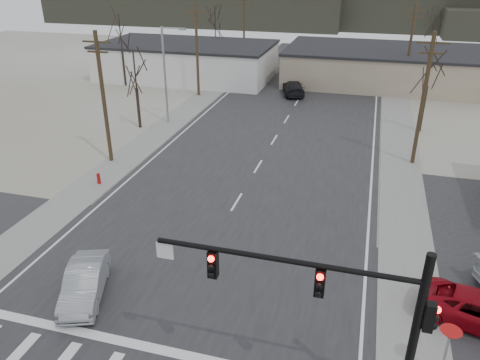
# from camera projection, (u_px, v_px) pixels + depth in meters

# --- Properties ---
(ground) EXTENTS (140.00, 140.00, 0.00)m
(ground) POSITION_uv_depth(u_px,v_px,m) (193.00, 274.00, 23.95)
(ground) COLOR #B9B9B4
(ground) RESTS_ON ground
(main_road) EXTENTS (18.00, 110.00, 0.05)m
(main_road) POSITION_uv_depth(u_px,v_px,m) (261.00, 162.00, 36.95)
(main_road) COLOR #232326
(main_road) RESTS_ON ground
(cross_road) EXTENTS (90.00, 10.00, 0.04)m
(cross_road) POSITION_uv_depth(u_px,v_px,m) (193.00, 274.00, 23.94)
(cross_road) COLOR #232326
(cross_road) RESTS_ON ground
(sidewalk_left) EXTENTS (3.00, 90.00, 0.06)m
(sidewalk_left) POSITION_uv_depth(u_px,v_px,m) (164.00, 129.00, 43.87)
(sidewalk_left) COLOR gray
(sidewalk_left) RESTS_ON ground
(sidewalk_right) EXTENTS (3.00, 90.00, 0.06)m
(sidewalk_right) POSITION_uv_depth(u_px,v_px,m) (399.00, 152.00, 38.71)
(sidewalk_right) COLOR gray
(sidewalk_right) RESTS_ON ground
(traffic_signal_mast) EXTENTS (8.95, 0.43, 7.20)m
(traffic_signal_mast) POSITION_uv_depth(u_px,v_px,m) (353.00, 312.00, 14.62)
(traffic_signal_mast) COLOR black
(traffic_signal_mast) RESTS_ON ground
(fire_hydrant) EXTENTS (0.24, 0.24, 0.87)m
(fire_hydrant) POSITION_uv_depth(u_px,v_px,m) (99.00, 178.00, 33.18)
(fire_hydrant) COLOR #A50C0C
(fire_hydrant) RESTS_ON ground
(yield_sign) EXTENTS (0.80, 0.80, 2.35)m
(yield_sign) POSITION_uv_depth(u_px,v_px,m) (450.00, 337.00, 17.22)
(yield_sign) COLOR gray
(yield_sign) RESTS_ON ground
(building_left_far) EXTENTS (22.30, 12.30, 4.50)m
(building_left_far) POSITION_uv_depth(u_px,v_px,m) (187.00, 60.00, 61.57)
(building_left_far) COLOR silver
(building_left_far) RESTS_ON ground
(building_right_far) EXTENTS (26.30, 14.30, 4.30)m
(building_right_far) POSITION_uv_depth(u_px,v_px,m) (392.00, 66.00, 58.75)
(building_right_far) COLOR tan
(building_right_far) RESTS_ON ground
(upole_left_b) EXTENTS (2.20, 0.30, 10.00)m
(upole_left_b) POSITION_uv_depth(u_px,v_px,m) (103.00, 97.00, 34.90)
(upole_left_b) COLOR #40311E
(upole_left_b) RESTS_ON ground
(upole_left_c) EXTENTS (2.20, 0.30, 10.00)m
(upole_left_c) POSITION_uv_depth(u_px,v_px,m) (197.00, 50.00, 52.25)
(upole_left_c) COLOR #40311E
(upole_left_c) RESTS_ON ground
(upole_left_d) EXTENTS (2.20, 0.30, 10.00)m
(upole_left_d) POSITION_uv_depth(u_px,v_px,m) (244.00, 26.00, 69.60)
(upole_left_d) COLOR #40311E
(upole_left_d) RESTS_ON ground
(upole_right_a) EXTENTS (2.20, 0.30, 10.00)m
(upole_right_a) POSITION_uv_depth(u_px,v_px,m) (423.00, 98.00, 34.50)
(upole_right_a) COLOR #40311E
(upole_right_a) RESTS_ON ground
(upole_right_b) EXTENTS (2.20, 0.30, 10.00)m
(upole_right_b) POSITION_uv_depth(u_px,v_px,m) (410.00, 47.00, 53.59)
(upole_right_b) COLOR #40311E
(upole_right_b) RESTS_ON ground
(streetlight_main) EXTENTS (2.40, 0.25, 9.00)m
(streetlight_main) POSITION_uv_depth(u_px,v_px,m) (167.00, 70.00, 43.46)
(streetlight_main) COLOR gray
(streetlight_main) RESTS_ON ground
(tree_left_near) EXTENTS (3.30, 3.30, 7.35)m
(tree_left_near) POSITION_uv_depth(u_px,v_px,m) (135.00, 72.00, 42.20)
(tree_left_near) COLOR #2D221B
(tree_left_near) RESTS_ON ground
(tree_right_mid) EXTENTS (3.74, 3.74, 8.33)m
(tree_right_mid) POSITION_uv_depth(u_px,v_px,m) (430.00, 67.00, 40.89)
(tree_right_mid) COLOR #2D221B
(tree_right_mid) RESTS_ON ground
(tree_left_far) EXTENTS (3.96, 3.96, 8.82)m
(tree_left_far) POSITION_uv_depth(u_px,v_px,m) (215.00, 23.00, 64.54)
(tree_left_far) COLOR #2D221B
(tree_left_far) RESTS_ON ground
(tree_right_far) EXTENTS (3.52, 3.52, 7.84)m
(tree_right_far) POSITION_uv_depth(u_px,v_px,m) (433.00, 31.00, 62.99)
(tree_right_far) COLOR #2D221B
(tree_right_far) RESTS_ON ground
(tree_left_mid) EXTENTS (3.96, 3.96, 8.82)m
(tree_left_mid) POSITION_uv_depth(u_px,v_px,m) (120.00, 33.00, 56.08)
(tree_left_mid) COLOR #2D221B
(tree_left_mid) RESTS_ON ground
(hill_left) EXTENTS (70.00, 18.00, 7.00)m
(hill_left) POSITION_uv_depth(u_px,v_px,m) (193.00, 8.00, 110.77)
(hill_left) COLOR #333026
(hill_left) RESTS_ON ground
(hill_center) EXTENTS (80.00, 18.00, 9.00)m
(hill_center) POSITION_uv_depth(u_px,v_px,m) (414.00, 8.00, 101.63)
(hill_center) COLOR #333026
(hill_center) RESTS_ON ground
(sedan_crossing) EXTENTS (3.14, 4.92, 1.53)m
(sedan_crossing) POSITION_uv_depth(u_px,v_px,m) (85.00, 283.00, 22.04)
(sedan_crossing) COLOR gray
(sedan_crossing) RESTS_ON main_road
(car_far_a) EXTENTS (3.61, 5.85, 1.58)m
(car_far_a) POSITION_uv_depth(u_px,v_px,m) (293.00, 88.00, 54.43)
(car_far_a) COLOR black
(car_far_a) RESTS_ON main_road
(car_far_b) EXTENTS (2.50, 4.68, 1.51)m
(car_far_b) POSITION_uv_depth(u_px,v_px,m) (305.00, 54.00, 73.35)
(car_far_b) COLOR black
(car_far_b) RESTS_ON main_road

